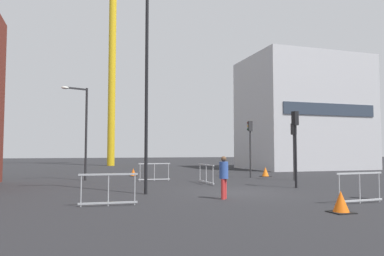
# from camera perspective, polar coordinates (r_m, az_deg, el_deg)

# --- Properties ---
(ground) EXTENTS (160.00, 160.00, 0.00)m
(ground) POSITION_cam_1_polar(r_m,az_deg,el_deg) (16.38, 7.30, -10.00)
(ground) COLOR black
(office_block) EXTENTS (11.62, 8.54, 11.21)m
(office_block) POSITION_cam_1_polar(r_m,az_deg,el_deg) (38.94, 16.97, 2.14)
(office_block) COLOR #B7B7BC
(office_block) RESTS_ON ground
(construction_crane) EXTENTS (14.30, 4.20, 25.02)m
(construction_crane) POSITION_cam_1_polar(r_m,az_deg,el_deg) (47.63, -12.61, 13.80)
(construction_crane) COLOR gold
(construction_crane) RESTS_ON ground
(streetlamp_tall) EXTENTS (1.92, 0.36, 9.50)m
(streetlamp_tall) POSITION_cam_1_polar(r_m,az_deg,el_deg) (16.05, -7.80, 9.46)
(streetlamp_tall) COLOR black
(streetlamp_tall) RESTS_ON ground
(streetlamp_short) EXTENTS (1.57, 0.67, 5.76)m
(streetlamp_short) POSITION_cam_1_polar(r_m,az_deg,el_deg) (23.52, -16.76, 0.55)
(streetlamp_short) COLOR #232326
(streetlamp_short) RESTS_ON ground
(traffic_light_corner) EXTENTS (0.38, 0.27, 3.88)m
(traffic_light_corner) POSITION_cam_1_polar(r_m,az_deg,el_deg) (25.27, 9.11, -1.77)
(traffic_light_corner) COLOR #2D2D30
(traffic_light_corner) RESTS_ON ground
(traffic_light_island) EXTENTS (0.28, 0.38, 3.81)m
(traffic_light_island) POSITION_cam_1_polar(r_m,az_deg,el_deg) (18.86, 15.89, -1.23)
(traffic_light_island) COLOR black
(traffic_light_island) RESTS_ON ground
(traffic_light_near) EXTENTS (0.32, 0.39, 3.53)m
(traffic_light_near) POSITION_cam_1_polar(r_m,az_deg,el_deg) (23.41, 15.68, -2.07)
(traffic_light_near) COLOR #2D2D30
(traffic_light_near) RESTS_ON ground
(pedestrian_walking) EXTENTS (0.34, 0.34, 1.63)m
(pedestrian_walking) POSITION_cam_1_polar(r_m,az_deg,el_deg) (14.05, 5.01, -7.23)
(pedestrian_walking) COLOR red
(pedestrian_walking) RESTS_ON ground
(safety_barrier_rear) EXTENTS (1.95, 0.18, 1.08)m
(safety_barrier_rear) POSITION_cam_1_polar(r_m,az_deg,el_deg) (12.63, -12.99, -9.31)
(safety_barrier_rear) COLOR #9EA0A5
(safety_barrier_rear) RESTS_ON ground
(safety_barrier_front) EXTENTS (1.93, 0.18, 1.08)m
(safety_barrier_front) POSITION_cam_1_polar(r_m,az_deg,el_deg) (22.36, -5.92, -6.83)
(safety_barrier_front) COLOR #B2B5BA
(safety_barrier_front) RESTS_ON ground
(safety_barrier_right_run) EXTENTS (0.09, 2.46, 1.08)m
(safety_barrier_right_run) POSITION_cam_1_polar(r_m,az_deg,el_deg) (20.42, 2.23, -7.15)
(safety_barrier_right_run) COLOR #B2B5BA
(safety_barrier_right_run) RESTS_ON ground
(safety_barrier_mid_span) EXTENTS (2.01, 0.17, 1.08)m
(safety_barrier_mid_span) POSITION_cam_1_polar(r_m,az_deg,el_deg) (14.20, 24.81, -8.42)
(safety_barrier_mid_span) COLOR #B2B5BA
(safety_barrier_mid_span) RESTS_ON ground
(traffic_cone_striped) EXTENTS (0.55, 0.55, 0.55)m
(traffic_cone_striped) POSITION_cam_1_polar(r_m,az_deg,el_deg) (26.85, -9.20, -6.91)
(traffic_cone_striped) COLOR black
(traffic_cone_striped) RESTS_ON ground
(traffic_cone_orange) EXTENTS (0.65, 0.65, 0.65)m
(traffic_cone_orange) POSITION_cam_1_polar(r_m,az_deg,el_deg) (11.89, 22.31, -10.75)
(traffic_cone_orange) COLOR black
(traffic_cone_orange) RESTS_ON ground
(traffic_cone_by_barrier) EXTENTS (0.67, 0.67, 0.68)m
(traffic_cone_by_barrier) POSITION_cam_1_polar(r_m,az_deg,el_deg) (26.47, 11.43, -6.80)
(traffic_cone_by_barrier) COLOR black
(traffic_cone_by_barrier) RESTS_ON ground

